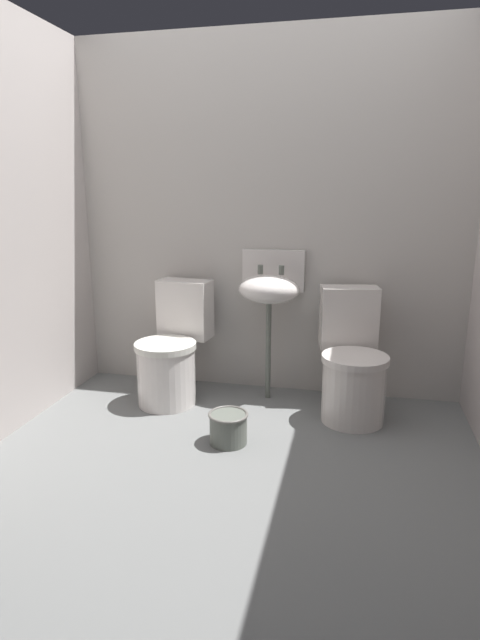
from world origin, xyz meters
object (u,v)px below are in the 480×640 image
object	(u,v)px
sink	(270,288)
toilet_left	(172,353)
bucket	(228,427)
toilet_right	(352,366)

from	to	relation	value
sink	toilet_left	bearing A→B (deg)	-163.19
sink	bucket	size ratio (longest dim) A/B	4.40
toilet_left	toilet_right	xyz separation A→B (m)	(1.17, 0.00, 0.00)
toilet_left	sink	world-z (taller)	sink
bucket	sink	bearing A→B (deg)	81.84
toilet_right	bucket	bearing A→B (deg)	28.92
toilet_right	bucket	distance (m)	0.88
bucket	toilet_right	bearing A→B (deg)	39.26
toilet_left	toilet_right	size ratio (longest dim) A/B	1.00
sink	bucket	bearing A→B (deg)	-98.16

